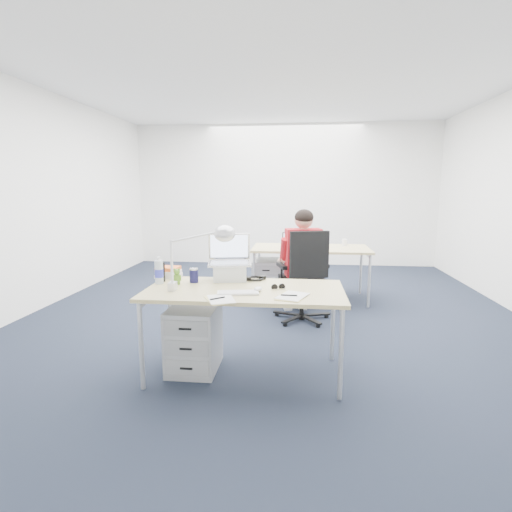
# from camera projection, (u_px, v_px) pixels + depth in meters

# --- Properties ---
(floor) EXTENTS (7.00, 7.00, 0.00)m
(floor) POSITION_uv_depth(u_px,v_px,m) (273.00, 317.00, 4.82)
(floor) COLOR black
(floor) RESTS_ON ground
(room) EXTENTS (6.02, 7.02, 2.80)m
(room) POSITION_uv_depth(u_px,v_px,m) (274.00, 173.00, 4.53)
(room) COLOR white
(room) RESTS_ON ground
(desk_near) EXTENTS (1.60, 0.80, 0.73)m
(desk_near) POSITION_uv_depth(u_px,v_px,m) (245.00, 294.00, 3.25)
(desk_near) COLOR tan
(desk_near) RESTS_ON ground
(desk_far) EXTENTS (1.60, 0.80, 0.73)m
(desk_far) POSITION_uv_depth(u_px,v_px,m) (311.00, 251.00, 5.52)
(desk_far) COLOR tan
(desk_far) RESTS_ON ground
(office_chair) EXTENTS (0.85, 0.85, 1.08)m
(office_chair) POSITION_uv_depth(u_px,v_px,m) (303.00, 295.00, 4.65)
(office_chair) COLOR black
(office_chair) RESTS_ON ground
(seated_person) EXTENTS (0.48, 0.76, 1.29)m
(seated_person) POSITION_uv_depth(u_px,v_px,m) (300.00, 264.00, 4.77)
(seated_person) COLOR red
(seated_person) RESTS_ON ground
(drawer_pedestal_near) EXTENTS (0.40, 0.50, 0.55)m
(drawer_pedestal_near) POSITION_uv_depth(u_px,v_px,m) (194.00, 338.00, 3.40)
(drawer_pedestal_near) COLOR #A6A9AC
(drawer_pedestal_near) RESTS_ON ground
(drawer_pedestal_far) EXTENTS (0.40, 0.50, 0.55)m
(drawer_pedestal_far) POSITION_uv_depth(u_px,v_px,m) (267.00, 279.00, 5.63)
(drawer_pedestal_far) COLOR #A6A9AC
(drawer_pedestal_far) RESTS_ON ground
(silver_laptop) EXTENTS (0.42, 0.36, 0.40)m
(silver_laptop) POSITION_uv_depth(u_px,v_px,m) (229.00, 258.00, 3.53)
(silver_laptop) COLOR silver
(silver_laptop) RESTS_ON desk_near
(wireless_keyboard) EXTENTS (0.34, 0.18, 0.02)m
(wireless_keyboard) POSITION_uv_depth(u_px,v_px,m) (238.00, 293.00, 3.09)
(wireless_keyboard) COLOR white
(wireless_keyboard) RESTS_ON desk_near
(computer_mouse) EXTENTS (0.08, 0.11, 0.03)m
(computer_mouse) POSITION_uv_depth(u_px,v_px,m) (258.00, 289.00, 3.16)
(computer_mouse) COLOR white
(computer_mouse) RESTS_ON desk_near
(headphones) EXTENTS (0.26, 0.23, 0.03)m
(headphones) POSITION_uv_depth(u_px,v_px,m) (255.00, 278.00, 3.56)
(headphones) COLOR black
(headphones) RESTS_ON desk_near
(can_koozie) EXTENTS (0.09, 0.09, 0.12)m
(can_koozie) POSITION_uv_depth(u_px,v_px,m) (194.00, 275.00, 3.45)
(can_koozie) COLOR #151542
(can_koozie) RESTS_ON desk_near
(water_bottle) EXTENTS (0.09, 0.09, 0.23)m
(water_bottle) POSITION_uv_depth(u_px,v_px,m) (159.00, 270.00, 3.40)
(water_bottle) COLOR silver
(water_bottle) RESTS_ON desk_near
(bear_figurine) EXTENTS (0.09, 0.07, 0.14)m
(bear_figurine) POSITION_uv_depth(u_px,v_px,m) (177.00, 276.00, 3.38)
(bear_figurine) COLOR #3D7C21
(bear_figurine) RESTS_ON desk_near
(book_stack) EXTENTS (0.22, 0.17, 0.10)m
(book_stack) POSITION_uv_depth(u_px,v_px,m) (169.00, 272.00, 3.65)
(book_stack) COLOR silver
(book_stack) RESTS_ON desk_near
(cordless_phone) EXTENTS (0.05, 0.04, 0.17)m
(cordless_phone) POSITION_uv_depth(u_px,v_px,m) (162.00, 272.00, 3.47)
(cordless_phone) COLOR black
(cordless_phone) RESTS_ON desk_near
(papers_left) EXTENTS (0.26, 0.30, 0.01)m
(papers_left) POSITION_uv_depth(u_px,v_px,m) (220.00, 300.00, 2.91)
(papers_left) COLOR #DDCD80
(papers_left) RESTS_ON desk_near
(papers_right) EXTENTS (0.26, 0.31, 0.01)m
(papers_right) POSITION_uv_depth(u_px,v_px,m) (291.00, 296.00, 2.99)
(papers_right) COLOR #DDCD80
(papers_right) RESTS_ON desk_near
(sunglasses) EXTENTS (0.13, 0.09, 0.03)m
(sunglasses) POSITION_uv_depth(u_px,v_px,m) (278.00, 287.00, 3.24)
(sunglasses) COLOR black
(sunglasses) RESTS_ON desk_near
(desk_lamp) EXTENTS (0.51, 0.29, 0.55)m
(desk_lamp) POSITION_uv_depth(u_px,v_px,m) (192.00, 257.00, 3.13)
(desk_lamp) COLOR silver
(desk_lamp) RESTS_ON desk_near
(dark_laptop) EXTENTS (0.39, 0.38, 0.23)m
(dark_laptop) POSITION_uv_depth(u_px,v_px,m) (296.00, 241.00, 5.32)
(dark_laptop) COLOR black
(dark_laptop) RESTS_ON desk_far
(far_cup) EXTENTS (0.07, 0.07, 0.10)m
(far_cup) POSITION_uv_depth(u_px,v_px,m) (345.00, 243.00, 5.65)
(far_cup) COLOR white
(far_cup) RESTS_ON desk_far
(far_papers) EXTENTS (0.26, 0.34, 0.01)m
(far_papers) POSITION_uv_depth(u_px,v_px,m) (296.00, 245.00, 5.77)
(far_papers) COLOR white
(far_papers) RESTS_ON desk_far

